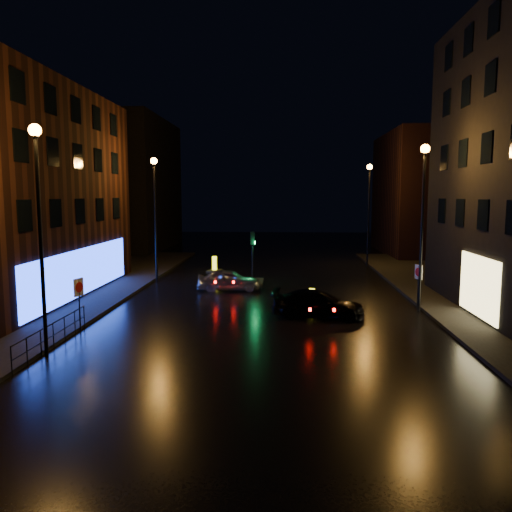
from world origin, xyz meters
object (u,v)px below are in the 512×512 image
at_px(road_sign_right, 418,276).
at_px(bollard_far, 215,268).
at_px(dark_sedan, 318,304).
at_px(bollard_near, 312,303).
at_px(traffic_signal, 253,275).
at_px(silver_hatchback, 229,280).
at_px(road_sign_left, 79,292).

bearing_deg(road_sign_right, bollard_far, -68.48).
bearing_deg(bollard_far, dark_sedan, -50.26).
relative_size(bollard_near, bollard_far, 0.88).
height_order(traffic_signal, silver_hatchback, traffic_signal).
bearing_deg(bollard_near, dark_sedan, -64.38).
height_order(silver_hatchback, dark_sedan, silver_hatchback).
relative_size(dark_sedan, bollard_near, 3.32).
relative_size(traffic_signal, dark_sedan, 0.77).
relative_size(traffic_signal, road_sign_right, 1.50).
bearing_deg(dark_sedan, bollard_far, 33.71).
distance_m(silver_hatchback, road_sign_left, 11.15).
xyz_separation_m(silver_hatchback, bollard_far, (-1.98, 7.72, -0.41)).
distance_m(dark_sedan, road_sign_left, 11.01).
bearing_deg(road_sign_left, road_sign_right, 35.42).
distance_m(dark_sedan, road_sign_right, 5.84).
bearing_deg(bollard_far, road_sign_right, -30.91).
xyz_separation_m(traffic_signal, road_sign_right, (9.10, -7.34, 1.23)).
relative_size(dark_sedan, road_sign_left, 1.90).
distance_m(bollard_near, bollard_far, 13.91).
bearing_deg(road_sign_left, dark_sedan, 33.58).
bearing_deg(bollard_far, silver_hatchback, -62.26).
xyz_separation_m(silver_hatchback, bollard_near, (4.88, -4.39, -0.44)).
bearing_deg(road_sign_right, traffic_signal, -63.09).
xyz_separation_m(silver_hatchback, road_sign_right, (10.38, -4.34, 1.06)).
height_order(dark_sedan, road_sign_right, road_sign_right).
xyz_separation_m(silver_hatchback, dark_sedan, (5.08, -6.51, -0.02)).
relative_size(traffic_signal, bollard_far, 2.27).
relative_size(silver_hatchback, dark_sedan, 0.87).
distance_m(traffic_signal, road_sign_left, 14.40).
bearing_deg(road_sign_left, silver_hatchback, 77.51).
xyz_separation_m(dark_sedan, bollard_near, (-0.20, 2.11, -0.43)).
xyz_separation_m(dark_sedan, bollard_far, (-7.05, 14.22, -0.39)).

